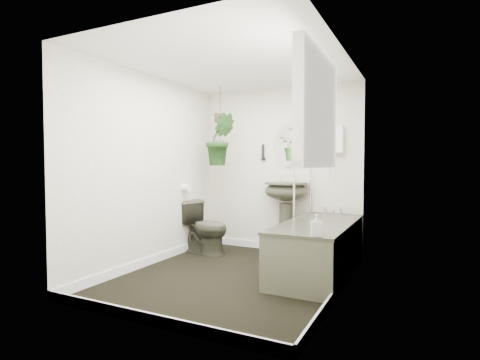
% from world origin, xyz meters
% --- Properties ---
extents(floor, '(2.30, 2.80, 0.02)m').
position_xyz_m(floor, '(0.00, 0.00, -0.01)').
color(floor, black).
rests_on(floor, ground).
extents(ceiling, '(2.30, 2.80, 0.02)m').
position_xyz_m(ceiling, '(0.00, 0.00, 2.31)').
color(ceiling, white).
rests_on(ceiling, ground).
extents(wall_back, '(2.30, 0.02, 2.30)m').
position_xyz_m(wall_back, '(0.00, 1.41, 1.15)').
color(wall_back, silver).
rests_on(wall_back, ground).
extents(wall_front, '(2.30, 0.02, 2.30)m').
position_xyz_m(wall_front, '(0.00, -1.41, 1.15)').
color(wall_front, silver).
rests_on(wall_front, ground).
extents(wall_left, '(0.02, 2.80, 2.30)m').
position_xyz_m(wall_left, '(-1.16, 0.00, 1.15)').
color(wall_left, silver).
rests_on(wall_left, ground).
extents(wall_right, '(0.02, 2.80, 2.30)m').
position_xyz_m(wall_right, '(1.16, 0.00, 1.15)').
color(wall_right, silver).
rests_on(wall_right, ground).
extents(skirting, '(2.30, 2.80, 0.10)m').
position_xyz_m(skirting, '(0.00, 0.00, 0.05)').
color(skirting, white).
rests_on(skirting, floor).
extents(bathtub, '(0.72, 1.72, 0.58)m').
position_xyz_m(bathtub, '(0.80, 0.50, 0.29)').
color(bathtub, '#333327').
rests_on(bathtub, floor).
extents(bath_screen, '(0.04, 0.72, 1.40)m').
position_xyz_m(bath_screen, '(0.47, 0.99, 1.28)').
color(bath_screen, silver).
rests_on(bath_screen, bathtub).
extents(shower_box, '(0.20, 0.10, 0.35)m').
position_xyz_m(shower_box, '(0.80, 1.34, 1.55)').
color(shower_box, white).
rests_on(shower_box, wall_back).
extents(oval_mirror, '(0.46, 0.03, 0.62)m').
position_xyz_m(oval_mirror, '(0.17, 1.37, 1.50)').
color(oval_mirror, '#B5AB8C').
rests_on(oval_mirror, wall_back).
extents(wall_sconce, '(0.04, 0.04, 0.22)m').
position_xyz_m(wall_sconce, '(-0.23, 1.36, 1.40)').
color(wall_sconce, black).
rests_on(wall_sconce, wall_back).
extents(toilet_roll_holder, '(0.11, 0.11, 0.11)m').
position_xyz_m(toilet_roll_holder, '(-1.10, 0.70, 0.90)').
color(toilet_roll_holder, white).
rests_on(toilet_roll_holder, wall_left).
extents(window_recess, '(0.08, 1.00, 0.90)m').
position_xyz_m(window_recess, '(1.09, -0.70, 1.65)').
color(window_recess, white).
rests_on(window_recess, wall_right).
extents(window_sill, '(0.18, 1.00, 0.04)m').
position_xyz_m(window_sill, '(1.02, -0.70, 1.23)').
color(window_sill, white).
rests_on(window_sill, wall_right).
extents(window_blinds, '(0.01, 0.86, 0.76)m').
position_xyz_m(window_blinds, '(1.04, -0.70, 1.65)').
color(window_blinds, white).
rests_on(window_blinds, wall_right).
extents(toilet, '(0.77, 0.54, 0.72)m').
position_xyz_m(toilet, '(-0.85, 0.79, 0.36)').
color(toilet, '#333327').
rests_on(toilet, floor).
extents(pedestal_sink, '(0.68, 0.61, 0.99)m').
position_xyz_m(pedestal_sink, '(0.17, 1.22, 0.50)').
color(pedestal_sink, '#333327').
rests_on(pedestal_sink, floor).
extents(sill_plant, '(0.22, 0.19, 0.24)m').
position_xyz_m(sill_plant, '(0.97, -0.88, 1.37)').
color(sill_plant, black).
rests_on(sill_plant, window_sill).
extents(hanging_plant, '(0.50, 0.48, 0.72)m').
position_xyz_m(hanging_plant, '(-0.70, 0.95, 1.57)').
color(hanging_plant, black).
rests_on(hanging_plant, ceiling).
extents(soap_bottle, '(0.12, 0.12, 0.20)m').
position_xyz_m(soap_bottle, '(0.98, -0.29, 0.68)').
color(soap_bottle, black).
rests_on(soap_bottle, bathtub).
extents(hanging_pot, '(0.16, 0.16, 0.12)m').
position_xyz_m(hanging_pot, '(-0.70, 0.95, 1.87)').
color(hanging_pot, '#362721').
rests_on(hanging_pot, ceiling).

